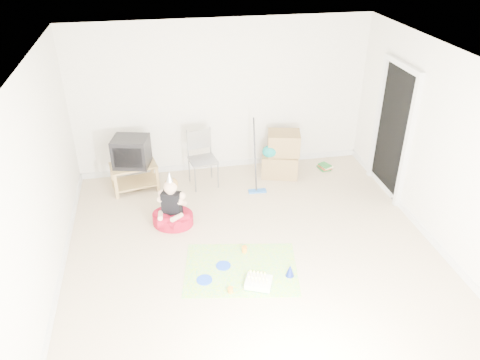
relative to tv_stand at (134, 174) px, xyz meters
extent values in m
plane|color=beige|center=(1.56, -1.98, -0.27)|extent=(5.00, 5.00, 0.00)
cube|color=black|center=(4.04, -0.78, 0.76)|extent=(0.02, 0.90, 2.05)
cube|color=#A4814A|center=(0.00, 0.00, 0.17)|extent=(0.80, 0.58, 0.03)
cube|color=#A4814A|center=(0.00, 0.00, -0.15)|extent=(0.80, 0.58, 0.03)
cube|color=#A4814A|center=(-0.29, -0.26, -0.04)|extent=(0.06, 0.06, 0.45)
cube|color=#A4814A|center=(0.36, -0.13, -0.04)|extent=(0.06, 0.06, 0.45)
cube|color=#A4814A|center=(-0.36, 0.13, -0.04)|extent=(0.06, 0.06, 0.45)
cube|color=#A4814A|center=(0.29, 0.26, -0.04)|extent=(0.06, 0.06, 0.45)
cube|color=black|center=(0.00, 0.00, 0.42)|extent=(0.64, 0.57, 0.47)
cube|color=gray|center=(1.13, -0.08, 0.19)|extent=(0.49, 0.48, 0.03)
cylinder|color=gray|center=(0.94, -0.11, 0.21)|extent=(0.02, 0.02, 0.95)
cylinder|color=gray|center=(1.32, -0.05, 0.21)|extent=(0.02, 0.02, 0.95)
cube|color=olive|center=(2.48, 0.03, -0.07)|extent=(0.72, 0.62, 0.40)
cube|color=olive|center=(2.53, 0.04, 0.32)|extent=(0.62, 0.53, 0.38)
ellipsoid|color=#0B7B76|center=(2.27, -0.06, 0.24)|extent=(0.27, 0.19, 0.21)
cube|color=blue|center=(1.97, -0.48, -0.25)|extent=(0.30, 0.12, 0.03)
cylinder|color=black|center=(1.97, -0.48, 0.33)|extent=(0.04, 0.39, 1.14)
cube|color=#267430|center=(3.33, 0.07, -0.26)|extent=(0.21, 0.25, 0.03)
cube|color=#A54323|center=(3.33, 0.07, -0.23)|extent=(0.22, 0.26, 0.02)
cube|color=beige|center=(3.33, 0.07, -0.21)|extent=(0.22, 0.25, 0.03)
cube|color=#267430|center=(3.33, 0.07, -0.18)|extent=(0.22, 0.25, 0.02)
cylinder|color=#A60F26|center=(0.54, -1.13, -0.19)|extent=(0.79, 0.79, 0.16)
cube|color=black|center=(0.54, -1.13, 0.08)|extent=(0.31, 0.25, 0.37)
sphere|color=beige|center=(0.54, -1.13, 0.36)|extent=(0.25, 0.25, 0.19)
cone|color=silver|center=(0.54, -1.13, 0.53)|extent=(0.10, 0.10, 0.15)
cube|color=#EC3192|center=(1.33, -2.32, -0.27)|extent=(1.60, 1.28, 0.01)
cube|color=white|center=(1.49, -2.66, -0.22)|extent=(0.39, 0.36, 0.08)
cube|color=#3EAF5B|center=(1.49, -2.66, -0.26)|extent=(0.39, 0.36, 0.01)
cylinder|color=beige|center=(1.37, -2.67, -0.15)|extent=(0.01, 0.01, 0.06)
cylinder|color=beige|center=(1.41, -2.68, -0.15)|extent=(0.01, 0.01, 0.06)
cylinder|color=beige|center=(1.45, -2.70, -0.15)|extent=(0.01, 0.01, 0.06)
cylinder|color=beige|center=(1.49, -2.72, -0.15)|extent=(0.01, 0.01, 0.06)
cylinder|color=beige|center=(1.53, -2.74, -0.15)|extent=(0.01, 0.01, 0.06)
cylinder|color=beige|center=(1.57, -2.75, -0.15)|extent=(0.01, 0.01, 0.06)
cylinder|color=beige|center=(1.41, -2.57, -0.15)|extent=(0.01, 0.01, 0.06)
cylinder|color=beige|center=(1.45, -2.59, -0.15)|extent=(0.01, 0.01, 0.06)
cylinder|color=beige|center=(1.49, -2.61, -0.15)|extent=(0.01, 0.01, 0.06)
cylinder|color=beige|center=(1.53, -2.62, -0.15)|extent=(0.01, 0.01, 0.06)
cylinder|color=beige|center=(1.57, -2.64, -0.15)|extent=(0.01, 0.01, 0.06)
cylinder|color=blue|center=(1.12, -2.22, -0.26)|extent=(0.27, 0.27, 0.01)
cylinder|color=blue|center=(0.84, -2.45, -0.26)|extent=(0.23, 0.23, 0.01)
cylinder|color=orange|center=(1.45, -1.98, -0.22)|extent=(0.08, 0.08, 0.08)
cylinder|color=orange|center=(1.13, -2.72, -0.23)|extent=(0.08, 0.08, 0.07)
cone|color=#1729A4|center=(1.92, -2.56, -0.18)|extent=(0.14, 0.14, 0.17)
camera|label=1|loc=(0.45, -6.89, 3.74)|focal=35.00mm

